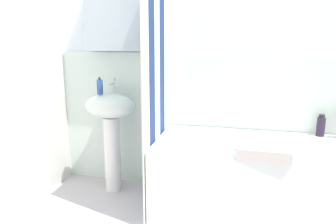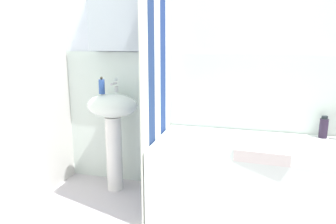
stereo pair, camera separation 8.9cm
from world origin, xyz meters
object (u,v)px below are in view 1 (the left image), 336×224
object	(u,v)px
sink	(111,121)
towel_folded	(264,151)
bathtub	(266,182)
soap_dispenser	(100,87)
body_wash_bottle	(321,126)

from	to	relation	value
sink	towel_folded	size ratio (longest dim) A/B	2.55
bathtub	towel_folded	distance (m)	0.42
soap_dispenser	bathtub	distance (m)	1.51
sink	towel_folded	xyz separation A→B (m)	(1.23, -0.43, -0.02)
bathtub	body_wash_bottle	bearing A→B (deg)	37.66
soap_dispenser	body_wash_bottle	world-z (taller)	soap_dispenser
soap_dispenser	body_wash_bottle	bearing A→B (deg)	5.13
sink	soap_dispenser	bearing A→B (deg)	-165.10
bathtub	body_wash_bottle	world-z (taller)	body_wash_bottle
towel_folded	sink	bearing A→B (deg)	160.76
sink	body_wash_bottle	distance (m)	1.69
soap_dispenser	body_wash_bottle	size ratio (longest dim) A/B	0.85
soap_dispenser	towel_folded	world-z (taller)	soap_dispenser
soap_dispenser	towel_folded	distance (m)	1.41
sink	soap_dispenser	size ratio (longest dim) A/B	5.93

